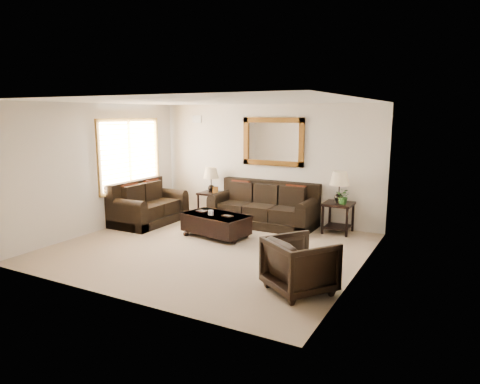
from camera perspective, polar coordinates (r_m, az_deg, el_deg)
The scene contains 11 objects.
room at distance 7.82m, azimuth -4.20°, elevation 2.07°, with size 5.51×5.01×2.71m.
window at distance 10.15m, azimuth -14.45°, elevation 4.81°, with size 0.07×1.96×1.66m.
mirror at distance 9.85m, azimuth 4.42°, elevation 6.69°, with size 1.50×0.06×1.10m.
air_vent at distance 10.86m, azimuth -5.75°, elevation 9.65°, with size 0.25×0.02×0.18m, color #999999.
sofa at distance 9.68m, azimuth 3.26°, elevation -2.34°, with size 2.36×1.02×0.97m.
loveseat at distance 10.08m, azimuth -12.30°, elevation -2.02°, with size 1.02×1.71×0.96m.
end_table_left at distance 10.43m, azimuth -3.86°, elevation 0.99°, with size 0.54×0.54×1.20m.
end_table_right at distance 9.14m, azimuth 13.06°, elevation -0.15°, with size 0.59×0.59×1.30m.
coffee_table at distance 8.76m, azimuth -3.26°, elevation -4.11°, with size 1.48×0.98×0.58m.
armchair at distance 6.11m, azimuth 8.00°, elevation -9.28°, with size 0.83×0.78×0.86m, color black.
potted_plant at distance 9.02m, azimuth 13.65°, elevation -0.80°, with size 0.30×0.33×0.26m, color #26541D.
Camera 1 is at (4.16, -6.53, 2.47)m, focal length 32.00 mm.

